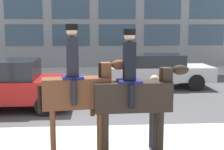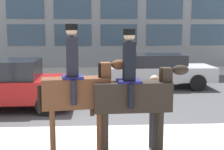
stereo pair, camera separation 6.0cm
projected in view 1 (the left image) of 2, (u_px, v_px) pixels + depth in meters
The scene contains 7 objects.
ground_plane at pixel (100, 132), 7.88m from camera, with size 80.00×80.00×0.00m, color #B2AFA8.
road_surface at pixel (97, 93), 12.56m from camera, with size 20.34×8.50×0.01m.
mounted_horse_lead at pixel (78, 89), 6.23m from camera, with size 1.80×0.65×2.68m.
mounted_horse_companion at pixel (135, 92), 6.27m from camera, with size 2.01×0.65×2.59m.
pedestrian_bystander at pixel (153, 106), 6.66m from camera, with size 0.82×0.54×1.62m.
street_car_near_lane at pixel (8, 84), 9.93m from camera, with size 4.11×1.93×1.60m.
street_car_far_lane at pixel (158, 70), 13.51m from camera, with size 4.55×1.83×1.46m.
Camera 1 is at (-0.21, -7.57, 2.62)m, focal length 50.00 mm.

